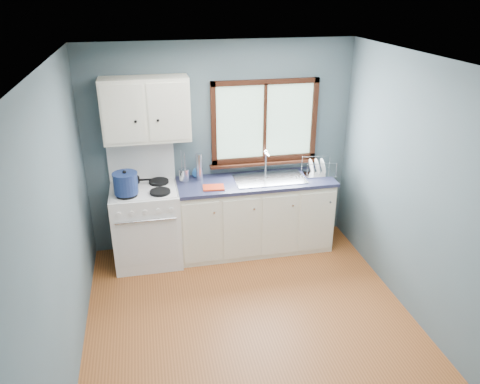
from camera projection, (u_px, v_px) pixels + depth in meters
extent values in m
cube|color=#9E5526|center=(254.00, 329.00, 4.54)|extent=(3.20, 3.60, 0.02)
cube|color=white|center=(258.00, 63.00, 3.51)|extent=(3.20, 3.60, 0.02)
cube|color=#4F6168|center=(221.00, 147.00, 5.64)|extent=(3.20, 0.02, 2.50)
cube|color=#4F6168|center=(337.00, 366.00, 2.41)|extent=(3.20, 0.02, 2.50)
cube|color=#4F6168|center=(59.00, 231.00, 3.73)|extent=(0.02, 3.60, 2.50)
cube|color=#4F6168|center=(425.00, 197.00, 4.32)|extent=(0.02, 3.60, 2.50)
cube|color=white|center=(147.00, 226.00, 5.48)|extent=(0.76, 0.65, 0.92)
cube|color=white|center=(142.00, 163.00, 5.48)|extent=(0.76, 0.05, 0.44)
cube|color=silver|center=(144.00, 190.00, 5.29)|extent=(0.72, 0.59, 0.01)
cylinder|color=black|center=(127.00, 195.00, 5.12)|extent=(0.23, 0.23, 0.03)
cylinder|color=black|center=(160.00, 192.00, 5.18)|extent=(0.23, 0.23, 0.03)
cylinder|color=black|center=(127.00, 184.00, 5.38)|extent=(0.23, 0.23, 0.03)
cylinder|color=black|center=(159.00, 182.00, 5.45)|extent=(0.23, 0.23, 0.03)
cylinder|color=silver|center=(146.00, 221.00, 5.07)|extent=(0.66, 0.02, 0.02)
cube|color=silver|center=(148.00, 244.00, 5.22)|extent=(0.66, 0.01, 0.55)
cube|color=white|center=(254.00, 216.00, 5.75)|extent=(1.85, 0.60, 0.88)
cube|color=black|center=(254.00, 244.00, 5.93)|extent=(1.85, 0.54, 0.08)
cube|color=#1E213B|center=(255.00, 182.00, 5.57)|extent=(1.89, 0.64, 0.04)
cube|color=silver|center=(270.00, 179.00, 5.59)|extent=(0.84, 0.46, 0.01)
cube|color=silver|center=(253.00, 186.00, 5.58)|extent=(0.36, 0.40, 0.14)
cube|color=silver|center=(285.00, 183.00, 5.66)|extent=(0.36, 0.40, 0.14)
cylinder|color=silver|center=(266.00, 162.00, 5.71)|extent=(0.02, 0.02, 0.28)
cylinder|color=silver|center=(267.00, 154.00, 5.60)|extent=(0.02, 0.16, 0.02)
sphere|color=silver|center=(266.00, 151.00, 5.66)|extent=(0.04, 0.04, 0.04)
cube|color=#9EC6A8|center=(265.00, 121.00, 5.60)|extent=(1.22, 0.01, 0.92)
cube|color=#33160B|center=(266.00, 82.00, 5.40)|extent=(1.30, 0.05, 0.06)
cube|color=#33160B|center=(264.00, 159.00, 5.78)|extent=(1.30, 0.05, 0.06)
cube|color=#33160B|center=(214.00, 124.00, 5.47)|extent=(0.06, 0.05, 1.00)
cube|color=#33160B|center=(314.00, 119.00, 5.70)|extent=(0.06, 0.05, 1.00)
cube|color=#33160B|center=(265.00, 122.00, 5.59)|extent=(0.03, 0.05, 0.92)
cube|color=#33160B|center=(265.00, 163.00, 5.77)|extent=(1.36, 0.10, 0.03)
cube|color=white|center=(146.00, 110.00, 5.10)|extent=(0.95, 0.32, 0.70)
cube|color=white|center=(123.00, 114.00, 4.91)|extent=(0.44, 0.01, 0.62)
cube|color=white|center=(169.00, 112.00, 5.00)|extent=(0.44, 0.01, 0.62)
sphere|color=black|center=(136.00, 122.00, 4.95)|extent=(0.03, 0.03, 0.03)
sphere|color=black|center=(158.00, 120.00, 5.00)|extent=(0.03, 0.03, 0.03)
cylinder|color=black|center=(128.00, 180.00, 5.38)|extent=(0.29, 0.29, 0.05)
cube|color=black|center=(145.00, 180.00, 5.40)|extent=(0.15, 0.04, 0.02)
cylinder|color=navy|center=(126.00, 184.00, 5.07)|extent=(0.28, 0.28, 0.22)
cylinder|color=navy|center=(125.00, 174.00, 5.03)|extent=(0.30, 0.30, 0.02)
sphere|color=black|center=(124.00, 172.00, 5.02)|extent=(0.04, 0.04, 0.04)
cylinder|color=silver|center=(184.00, 175.00, 5.50)|extent=(0.16, 0.16, 0.15)
cylinder|color=silver|center=(185.00, 162.00, 5.45)|extent=(0.01, 0.01, 0.22)
cylinder|color=silver|center=(181.00, 161.00, 5.43)|extent=(0.01, 0.01, 0.27)
cylinder|color=silver|center=(185.00, 164.00, 5.42)|extent=(0.01, 0.01, 0.20)
cylinder|color=silver|center=(199.00, 167.00, 5.50)|extent=(0.08, 0.08, 0.33)
imported|color=#3175C1|center=(196.00, 168.00, 5.58)|extent=(0.11, 0.11, 0.24)
cube|color=red|center=(214.00, 187.00, 5.34)|extent=(0.25, 0.19, 0.02)
cube|color=silver|center=(318.00, 173.00, 5.75)|extent=(0.40, 0.31, 0.01)
cylinder|color=silver|center=(307.00, 172.00, 5.57)|extent=(0.01, 0.01, 0.18)
cylinder|color=silver|center=(336.00, 170.00, 5.61)|extent=(0.01, 0.01, 0.18)
cylinder|color=silver|center=(302.00, 164.00, 5.81)|extent=(0.01, 0.01, 0.18)
cylinder|color=silver|center=(330.00, 162.00, 5.85)|extent=(0.01, 0.01, 0.18)
cylinder|color=silver|center=(322.00, 164.00, 5.55)|extent=(0.36, 0.03, 0.01)
cylinder|color=silver|center=(316.00, 156.00, 5.80)|extent=(0.36, 0.03, 0.01)
cylinder|color=white|center=(312.00, 167.00, 5.70)|extent=(0.07, 0.20, 0.19)
cylinder|color=white|center=(317.00, 166.00, 5.71)|extent=(0.07, 0.20, 0.19)
cylinder|color=white|center=(323.00, 166.00, 5.71)|extent=(0.07, 0.20, 0.19)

